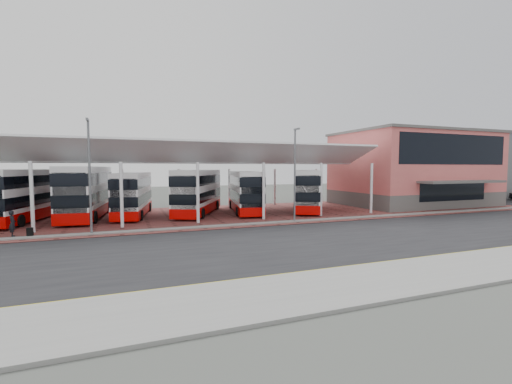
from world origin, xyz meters
TOP-DOWN VIEW (x-y plane):
  - ground at (0.00, 0.00)m, footprint 140.00×140.00m
  - road at (0.00, -1.00)m, footprint 120.00×14.00m
  - forecourt at (2.00, 13.00)m, footprint 72.00×16.00m
  - sidewalk at (0.00, -9.00)m, footprint 120.00×4.00m
  - north_kerb at (0.00, 6.20)m, footprint 120.00×0.80m
  - yellow_line_near at (0.00, -7.00)m, footprint 120.00×0.12m
  - yellow_line_far at (0.00, -6.70)m, footprint 120.00×0.12m
  - canopy at (-6.00, 13.94)m, footprint 37.00×11.63m
  - terminal at (23.00, 13.92)m, footprint 18.40×14.40m
  - warehouse at (48.00, 24.00)m, footprint 30.50×20.50m
  - lamp_west at (-14.00, 6.27)m, footprint 0.16×0.90m
  - lamp_east at (2.00, 6.27)m, footprint 0.16×0.90m
  - bus_0 at (-19.89, 15.07)m, footprint 4.97×11.28m
  - bus_1 at (-15.08, 15.12)m, footprint 3.94×11.81m
  - bus_2 at (-11.02, 15.09)m, footprint 4.06×10.41m
  - bus_3 at (-4.78, 14.39)m, footprint 6.89×10.82m
  - bus_4 at (0.10, 14.01)m, footprint 4.35×10.66m
  - bus_5 at (6.93, 12.96)m, footprint 7.29×10.55m
  - pedestrian at (-18.89, 7.15)m, footprint 0.65×0.77m
  - suitcase at (-17.79, 6.63)m, footprint 0.37×0.26m

SIDE VIEW (x-z plane):
  - ground at x=0.00m, z-range 0.00..0.00m
  - road at x=0.00m, z-range 0.00..0.02m
  - yellow_line_near at x=0.00m, z-range 0.02..0.03m
  - yellow_line_far at x=0.00m, z-range 0.02..0.03m
  - forecourt at x=2.00m, z-range 0.00..0.06m
  - sidewalk at x=0.00m, z-range 0.00..0.14m
  - north_kerb at x=0.00m, z-range 0.00..0.14m
  - suitcase at x=-17.79m, z-range 0.06..0.69m
  - pedestrian at x=-18.89m, z-range 0.06..1.85m
  - bus_2 at x=-11.02m, z-range 0.05..4.23m
  - bus_4 at x=0.10m, z-range 0.05..4.33m
  - bus_5 at x=6.93m, z-range 0.05..4.45m
  - bus_3 at x=-4.78m, z-range 0.05..4.50m
  - bus_0 at x=-19.89m, z-range 0.05..4.57m
  - bus_1 at x=-15.08m, z-range 0.04..4.82m
  - lamp_west at x=-14.00m, z-range 0.32..8.40m
  - lamp_east at x=2.00m, z-range 0.32..8.40m
  - terminal at x=23.00m, z-range 0.03..9.28m
  - warehouse at x=48.00m, z-range 0.03..10.28m
  - canopy at x=-6.00m, z-range 2.26..9.33m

